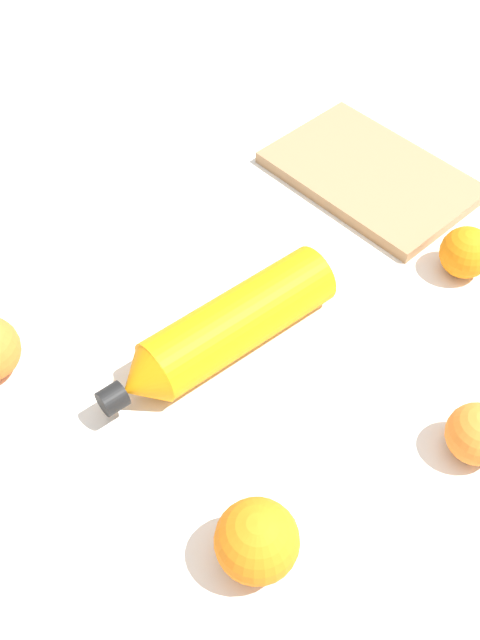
{
  "coord_description": "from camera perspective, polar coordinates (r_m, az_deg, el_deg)",
  "views": [
    {
      "loc": [
        -0.46,
        0.23,
        0.71
      ],
      "look_at": [
        0.03,
        -0.0,
        0.04
      ],
      "focal_mm": 40.9,
      "sensor_mm": 36.0,
      "label": 1
    }
  ],
  "objects": [
    {
      "name": "orange_1",
      "position": [
        0.82,
        18.07,
        -8.47
      ],
      "size": [
        0.07,
        0.07,
        0.07
      ],
      "primitive_type": "sphere",
      "color": "orange",
      "rests_on": "ground_plane"
    },
    {
      "name": "orange_0",
      "position": [
        0.98,
        17.26,
        5.07
      ],
      "size": [
        0.07,
        0.07,
        0.07
      ],
      "primitive_type": "sphere",
      "color": "orange",
      "rests_on": "ground_plane"
    },
    {
      "name": "water_bottle",
      "position": [
        0.85,
        -1.21,
        -0.75
      ],
      "size": [
        0.14,
        0.32,
        0.08
      ],
      "rotation": [
        0.0,
        0.0,
        1.81
      ],
      "color": "orange",
      "rests_on": "ground_plane"
    },
    {
      "name": "orange_3",
      "position": [
        0.72,
        1.33,
        -16.89
      ],
      "size": [
        0.08,
        0.08,
        0.08
      ],
      "primitive_type": "sphere",
      "color": "orange",
      "rests_on": "ground_plane"
    },
    {
      "name": "ground_plane",
      "position": [
        0.87,
        0.88,
        -3.18
      ],
      "size": [
        2.4,
        2.4,
        0.0
      ],
      "primitive_type": "plane",
      "color": "silver"
    },
    {
      "name": "cutting_board",
      "position": [
        1.11,
        10.17,
        11.09
      ],
      "size": [
        0.33,
        0.27,
        0.02
      ],
      "primitive_type": "cube",
      "rotation": [
        0.0,
        0.0,
        0.31
      ],
      "color": "#99724C",
      "rests_on": "ground_plane"
    }
  ]
}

